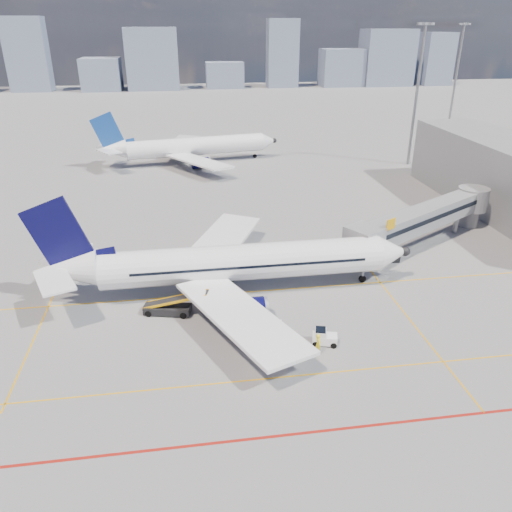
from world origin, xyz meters
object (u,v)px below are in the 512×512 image
(main_aircraft, at_px, (228,264))
(second_aircraft, at_px, (189,147))
(belt_loader, at_px, (169,307))
(cargo_dolly, at_px, (260,332))
(ramp_worker, at_px, (318,344))
(baggage_tug, at_px, (323,337))

(main_aircraft, distance_m, second_aircraft, 53.73)
(main_aircraft, xyz_separation_m, belt_loader, (-5.97, -3.39, -2.56))
(main_aircraft, xyz_separation_m, cargo_dolly, (1.78, -9.48, -2.07))
(cargo_dolly, relative_size, ramp_worker, 2.17)
(second_aircraft, distance_m, ramp_worker, 66.04)
(cargo_dolly, bearing_deg, belt_loader, 162.34)
(baggage_tug, bearing_deg, second_aircraft, 113.89)
(baggage_tug, height_order, ramp_worker, ramp_worker)
(baggage_tug, height_order, cargo_dolly, cargo_dolly)
(baggage_tug, bearing_deg, belt_loader, 167.22)
(main_aircraft, bearing_deg, baggage_tug, -55.64)
(second_aircraft, xyz_separation_m, belt_loader, (-3.47, -57.06, -2.56))
(main_aircraft, relative_size, ramp_worker, 19.73)
(belt_loader, bearing_deg, second_aircraft, 100.74)
(second_aircraft, bearing_deg, belt_loader, -103.59)
(baggage_tug, relative_size, ramp_worker, 1.21)
(second_aircraft, bearing_deg, main_aircraft, -97.45)
(main_aircraft, distance_m, baggage_tug, 12.90)
(main_aircraft, relative_size, second_aircraft, 1.06)
(second_aircraft, bearing_deg, cargo_dolly, -96.23)
(second_aircraft, relative_size, cargo_dolly, 8.61)
(main_aircraft, height_order, baggage_tug, main_aircraft)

